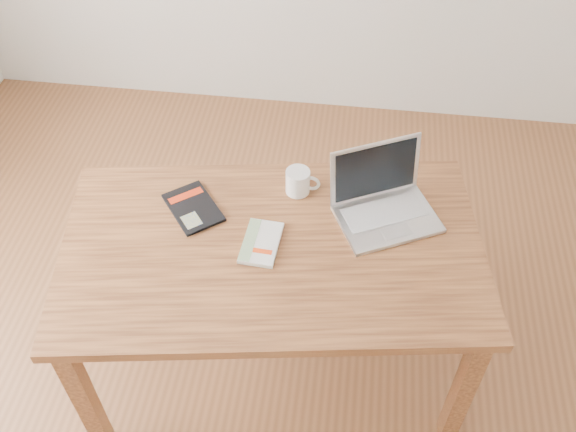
# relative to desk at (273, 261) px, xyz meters

# --- Properties ---
(room) EXTENTS (4.04, 4.04, 2.70)m
(room) POSITION_rel_desk_xyz_m (-0.16, -0.16, 0.69)
(room) COLOR brown
(room) RESTS_ON ground
(desk) EXTENTS (1.63, 1.09, 0.75)m
(desk) POSITION_rel_desk_xyz_m (0.00, 0.00, 0.00)
(desk) COLOR brown
(desk) RESTS_ON ground
(white_guidebook) EXTENTS (0.14, 0.22, 0.02)m
(white_guidebook) POSITION_rel_desk_xyz_m (-0.04, 0.00, 0.10)
(white_guidebook) COLOR silver
(white_guidebook) RESTS_ON desk
(black_guidebook) EXTENTS (0.27, 0.29, 0.01)m
(black_guidebook) POSITION_rel_desk_xyz_m (-0.32, 0.14, 0.10)
(black_guidebook) COLOR black
(black_guidebook) RESTS_ON desk
(laptop) EXTENTS (0.45, 0.41, 0.25)m
(laptop) POSITION_rel_desk_xyz_m (0.39, 0.22, 0.14)
(laptop) COLOR silver
(laptop) RESTS_ON desk
(coffee_mug) EXTENTS (0.13, 0.09, 0.10)m
(coffee_mug) POSITION_rel_desk_xyz_m (0.06, 0.29, 0.14)
(coffee_mug) COLOR white
(coffee_mug) RESTS_ON desk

